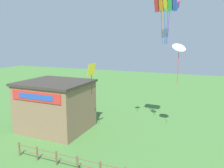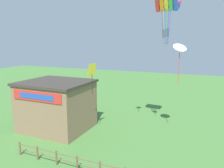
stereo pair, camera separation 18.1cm
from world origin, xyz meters
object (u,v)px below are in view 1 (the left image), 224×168
(kite_white_delta, at_px, (179,48))
(kite_yellow_diamond, at_px, (91,73))
(kite_rainbow_parafoil, at_px, (167,2))
(seaside_building, at_px, (56,105))

(kite_white_delta, relative_size, kite_yellow_diamond, 1.32)
(kite_rainbow_parafoil, height_order, kite_white_delta, kite_rainbow_parafoil)
(kite_white_delta, height_order, kite_yellow_diamond, kite_white_delta)
(kite_white_delta, xyz_separation_m, kite_yellow_diamond, (-7.16, -2.57, -2.18))
(kite_rainbow_parafoil, xyz_separation_m, kite_yellow_diamond, (-5.88, -3.07, -6.10))
(seaside_building, relative_size, kite_white_delta, 1.87)
(seaside_building, bearing_deg, kite_yellow_diamond, -5.86)
(seaside_building, xyz_separation_m, kite_white_delta, (11.59, 2.12, 5.83))
(seaside_building, relative_size, kite_yellow_diamond, 2.45)
(seaside_building, distance_m, kite_white_delta, 13.14)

